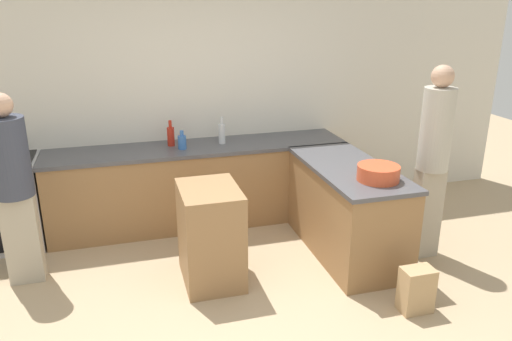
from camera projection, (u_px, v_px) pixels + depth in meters
ground_plane at (242, 319)px, 3.93m from camera, size 14.00×14.00×0.00m
wall_back at (191, 97)px, 5.50m from camera, size 8.00×0.06×2.70m
counter_back at (200, 184)px, 5.49m from camera, size 3.21×0.66×0.89m
counter_peninsula at (347, 209)px, 4.85m from camera, size 0.69×1.54×0.89m
range_oven at (3, 204)px, 4.97m from camera, size 0.74×0.63×0.90m
island_table at (211, 235)px, 4.35m from camera, size 0.50×0.66×0.87m
mixing_bowl at (378, 173)px, 4.32m from camera, size 0.37×0.37×0.13m
water_bottle_blue at (182, 142)px, 5.21m from camera, size 0.09×0.09×0.20m
hot_sauce_bottle at (171, 136)px, 5.31m from camera, size 0.08×0.08×0.28m
vinegar_bottle_clear at (222, 133)px, 5.39m from camera, size 0.07×0.07×0.29m
person_by_range at (13, 183)px, 4.18m from camera, size 0.32×0.32×1.69m
person_at_peninsula at (433, 155)px, 4.59m from camera, size 0.29×0.29×1.84m
paper_bag at (416, 290)px, 3.98m from camera, size 0.26×0.17×0.38m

